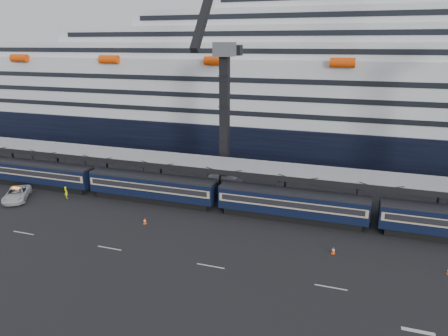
% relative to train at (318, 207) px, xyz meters
% --- Properties ---
extents(ground, '(260.00, 260.00, 0.00)m').
position_rel_train_xyz_m(ground, '(4.65, -10.00, -2.20)').
color(ground, black).
rests_on(ground, ground).
extents(train, '(133.05, 3.00, 4.05)m').
position_rel_train_xyz_m(train, '(0.00, 0.00, 0.00)').
color(train, black).
rests_on(train, ground).
extents(canopy, '(130.00, 6.25, 5.53)m').
position_rel_train_xyz_m(canopy, '(4.65, 4.00, 3.05)').
color(canopy, gray).
rests_on(canopy, ground).
extents(cruise_ship, '(214.09, 28.84, 34.00)m').
position_rel_train_xyz_m(cruise_ship, '(3.57, 35.99, 10.14)').
color(cruise_ship, black).
rests_on(cruise_ship, ground).
extents(crane_dark_near, '(4.50, 17.75, 35.08)m').
position_rel_train_xyz_m(crane_dark_near, '(-15.35, 8.59, 9.73)').
color(crane_dark_near, '#45464B').
rests_on(crane_dark_near, ground).
extents(pickup_truck, '(5.83, 6.98, 1.77)m').
position_rel_train_xyz_m(pickup_truck, '(-42.38, -5.71, -1.31)').
color(pickup_truck, silver).
rests_on(pickup_truck, ground).
extents(worker, '(0.79, 0.70, 1.82)m').
position_rel_train_xyz_m(worker, '(-35.94, -2.98, -1.29)').
color(worker, '#E0FF0D').
rests_on(worker, ground).
extents(traffic_cone_b, '(0.38, 0.38, 0.76)m').
position_rel_train_xyz_m(traffic_cone_b, '(-20.73, -7.15, -1.83)').
color(traffic_cone_b, '#FF4908').
rests_on(traffic_cone_b, ground).
extents(traffic_cone_c, '(0.42, 0.42, 0.84)m').
position_rel_train_xyz_m(traffic_cone_c, '(-20.69, -7.14, -1.79)').
color(traffic_cone_c, '#FF4908').
rests_on(traffic_cone_c, ground).
extents(traffic_cone_d, '(0.42, 0.42, 0.83)m').
position_rel_train_xyz_m(traffic_cone_d, '(2.45, -7.45, -1.79)').
color(traffic_cone_d, '#FF4908').
rests_on(traffic_cone_d, ground).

